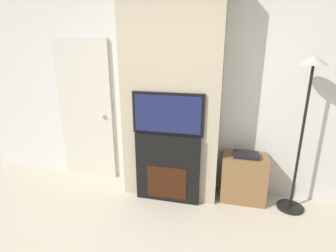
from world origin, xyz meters
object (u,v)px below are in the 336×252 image
at_px(floor_lamp, 307,104).
at_px(fireplace, 168,168).
at_px(media_stand, 244,177).
at_px(television, 168,114).

bearing_deg(floor_lamp, fireplace, -174.37).
bearing_deg(media_stand, floor_lamp, -6.60).
xyz_separation_m(floor_lamp, media_stand, (-0.57, 0.07, -0.98)).
relative_size(fireplace, floor_lamp, 0.49).
height_order(television, media_stand, television).
relative_size(floor_lamp, media_stand, 2.75).
relative_size(fireplace, television, 1.04).
xyz_separation_m(television, floor_lamp, (1.49, 0.15, 0.16)).
xyz_separation_m(television, media_stand, (0.93, 0.21, -0.82)).
distance_m(fireplace, television, 0.70).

